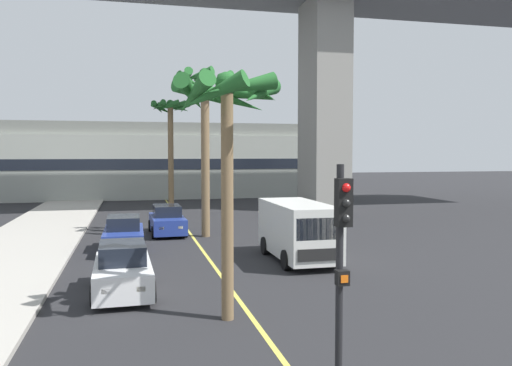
# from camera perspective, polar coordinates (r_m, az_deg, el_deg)

# --- Properties ---
(lane_stripe_center) EXTENTS (0.14, 56.00, 0.01)m
(lane_stripe_center) POSITION_cam_1_polar(r_m,az_deg,el_deg) (23.36, -5.78, -7.50)
(lane_stripe_center) COLOR #DBCC4C
(lane_stripe_center) RESTS_ON ground
(pier_building_backdrop) EXTENTS (36.74, 8.04, 7.28)m
(pier_building_backdrop) POSITION_cam_1_polar(r_m,az_deg,el_deg) (53.15, -10.20, 2.39)
(pier_building_backdrop) COLOR #ADB2A8
(pier_building_backdrop) RESTS_ON ground
(car_queue_front) EXTENTS (1.91, 4.14, 1.56)m
(car_queue_front) POSITION_cam_1_polar(r_m,az_deg,el_deg) (16.92, -14.41, -9.28)
(car_queue_front) COLOR white
(car_queue_front) RESTS_ON ground
(car_queue_second) EXTENTS (1.86, 4.11, 1.56)m
(car_queue_second) POSITION_cam_1_polar(r_m,az_deg,el_deg) (24.06, -14.31, -5.54)
(car_queue_second) COLOR navy
(car_queue_second) RESTS_ON ground
(car_queue_third) EXTENTS (1.92, 4.14, 1.56)m
(car_queue_third) POSITION_cam_1_polar(r_m,az_deg,el_deg) (28.50, -9.72, -4.12)
(car_queue_third) COLOR navy
(car_queue_third) RESTS_ON ground
(delivery_van) EXTENTS (2.17, 5.25, 2.36)m
(delivery_van) POSITION_cam_1_polar(r_m,az_deg,el_deg) (21.24, 4.60, -5.08)
(delivery_van) COLOR silver
(delivery_van) RESTS_ON ground
(traffic_light_median_near) EXTENTS (0.24, 0.37, 4.20)m
(traffic_light_median_near) POSITION_cam_1_polar(r_m,az_deg,el_deg) (8.46, 9.34, -8.08)
(traffic_light_median_near) COLOR black
(traffic_light_median_near) RESTS_ON ground
(palm_tree_near_median) EXTENTS (3.08, 3.11, 8.47)m
(palm_tree_near_median) POSITION_cam_1_polar(r_m,az_deg,el_deg) (40.70, -9.37, 6.68)
(palm_tree_near_median) COLOR brown
(palm_tree_near_median) RESTS_ON ground
(palm_tree_mid_median) EXTENTS (3.04, 3.14, 8.76)m
(palm_tree_mid_median) POSITION_cam_1_polar(r_m,az_deg,el_deg) (27.26, -5.62, 7.99)
(palm_tree_mid_median) COLOR brown
(palm_tree_mid_median) RESTS_ON ground
(palm_tree_far_median) EXTENTS (2.93, 2.97, 6.46)m
(palm_tree_far_median) POSITION_cam_1_polar(r_m,az_deg,el_deg) (13.54, -3.22, 7.91)
(palm_tree_far_median) COLOR brown
(palm_tree_far_median) RESTS_ON ground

